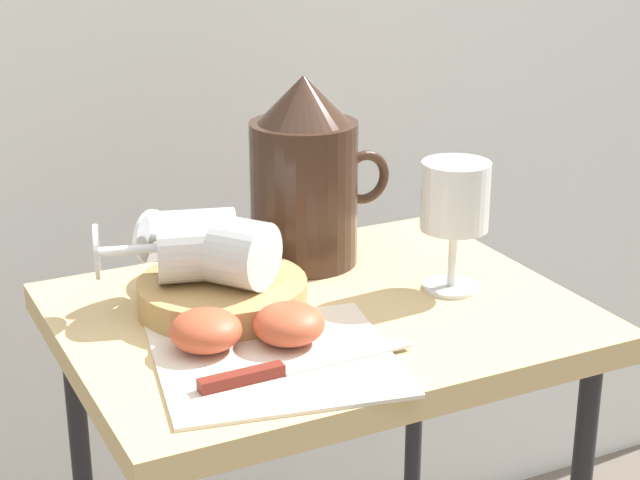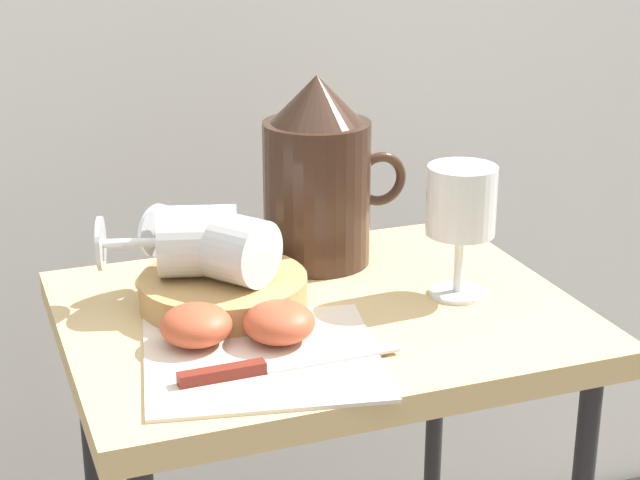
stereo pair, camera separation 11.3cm
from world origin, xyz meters
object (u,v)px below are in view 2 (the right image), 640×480
object	(u,v)px
table	(320,368)
apple_half_left	(196,325)
apple_half_right	(279,322)
knife	(258,368)
wine_glass_tipped_far	(194,241)
pitcher	(317,188)
wine_glass_tipped_near	(227,247)
basket_tray	(224,291)
wine_glass_upright	(461,208)

from	to	relation	value
table	apple_half_left	size ratio (longest dim) A/B	9.25
apple_half_right	knife	bearing A→B (deg)	-124.27
wine_glass_tipped_far	apple_half_left	bearing A→B (deg)	-104.06
table	wine_glass_tipped_far	size ratio (longest dim) A/B	4.17
pitcher	knife	distance (m)	0.32
table	wine_glass_tipped_near	xyz separation A→B (m)	(-0.09, 0.03, 0.15)
wine_glass_tipped_near	apple_half_right	xyz separation A→B (m)	(0.02, -0.10, -0.05)
table	wine_glass_tipped_far	distance (m)	0.20
wine_glass_tipped_near	apple_half_left	xyz separation A→B (m)	(-0.06, -0.08, -0.05)
basket_tray	wine_glass_upright	size ratio (longest dim) A/B	1.22
wine_glass_tipped_far	apple_half_right	bearing A→B (deg)	-67.12
basket_tray	pitcher	bearing A→B (deg)	33.11
wine_glass_upright	wine_glass_tipped_near	size ratio (longest dim) A/B	0.95
pitcher	wine_glass_tipped_far	distance (m)	0.19
apple_half_left	apple_half_right	distance (m)	0.08
pitcher	wine_glass_upright	world-z (taller)	pitcher
basket_tray	knife	world-z (taller)	basket_tray
wine_glass_tipped_far	knife	distance (m)	0.20
basket_tray	pitcher	size ratio (longest dim) A/B	0.80
table	knife	xyz separation A→B (m)	(-0.11, -0.13, 0.08)
table	wine_glass_tipped_near	size ratio (longest dim) A/B	4.25
wine_glass_tipped_far	apple_half_right	size ratio (longest dim) A/B	2.22
table	wine_glass_upright	size ratio (longest dim) A/B	4.48
table	basket_tray	size ratio (longest dim) A/B	3.66
wine_glass_upright	wine_glass_tipped_far	bearing A→B (deg)	164.79
wine_glass_upright	apple_half_left	world-z (taller)	wine_glass_upright
wine_glass_upright	knife	distance (m)	0.31
basket_tray	wine_glass_tipped_far	distance (m)	0.06
pitcher	table	bearing A→B (deg)	-109.19
table	basket_tray	distance (m)	0.14
basket_tray	pitcher	world-z (taller)	pitcher
basket_tray	table	bearing A→B (deg)	-23.94
pitcher	knife	xyz separation A→B (m)	(-0.16, -0.27, -0.08)
wine_glass_upright	apple_half_right	bearing A→B (deg)	-167.28
apple_half_right	wine_glass_upright	bearing A→B (deg)	12.72
wine_glass_tipped_far	pitcher	bearing A→B (deg)	24.73
wine_glass_upright	apple_half_right	distance (m)	0.25
pitcher	apple_half_right	xyz separation A→B (m)	(-0.12, -0.21, -0.07)
pitcher	wine_glass_tipped_near	distance (m)	0.18
pitcher	wine_glass_tipped_far	xyz separation A→B (m)	(-0.17, -0.08, -0.02)
wine_glass_upright	apple_half_right	world-z (taller)	wine_glass_upright
pitcher	wine_glass_upright	bearing A→B (deg)	-54.66
basket_tray	apple_half_right	world-z (taller)	apple_half_right
wine_glass_tipped_near	apple_half_right	bearing A→B (deg)	-77.21
apple_half_left	knife	world-z (taller)	apple_half_left
table	wine_glass_tipped_far	xyz separation A→B (m)	(-0.12, 0.06, 0.15)
table	wine_glass_upright	bearing A→B (deg)	-6.60
basket_tray	apple_half_right	xyz separation A→B (m)	(0.03, -0.11, 0.01)
pitcher	apple_half_left	bearing A→B (deg)	-137.03
wine_glass_tipped_near	wine_glass_tipped_far	size ratio (longest dim) A/B	0.98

